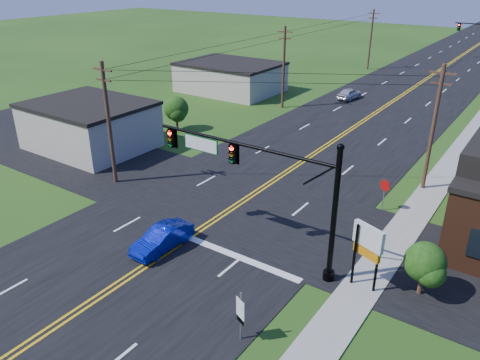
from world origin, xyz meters
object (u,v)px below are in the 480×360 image
Objects in this scene: signal_mast_main at (257,176)px; stop_sign at (385,189)px; blue_car at (162,239)px; route_sign at (241,313)px.

stop_sign is (4.16, 8.98, -3.14)m from signal_mast_main.
stop_sign is (8.75, 11.72, 0.95)m from blue_car.
route_sign is (7.75, -3.38, 0.78)m from blue_car.
signal_mast_main is 4.56× the size of route_sign.
route_sign is at bearing -22.10° from blue_car.
signal_mast_main is 7.64m from route_sign.
signal_mast_main reaches higher than blue_car.
signal_mast_main is 2.82× the size of blue_car.
stop_sign is (1.00, 15.10, 0.16)m from route_sign.
route_sign reaches higher than stop_sign.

